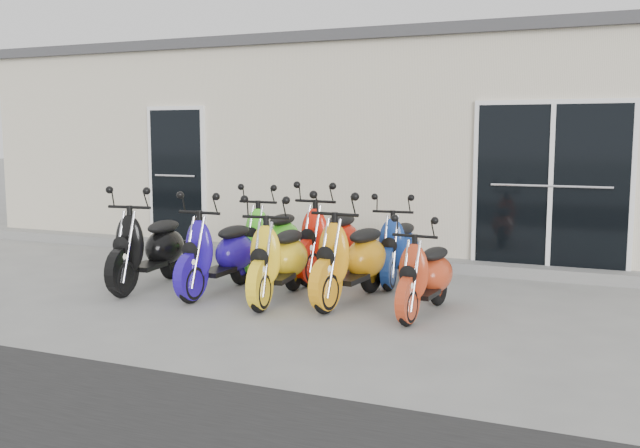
{
  "coord_description": "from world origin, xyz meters",
  "views": [
    {
      "loc": [
        3.5,
        -7.52,
        1.87
      ],
      "look_at": [
        0.0,
        0.6,
        0.75
      ],
      "focal_mm": 40.0,
      "sensor_mm": 36.0,
      "label": 1
    }
  ],
  "objects_px": {
    "scooter_front_orange_a": "(278,247)",
    "scooter_back_red": "(329,229)",
    "scooter_front_black": "(148,236)",
    "scooter_front_orange_b": "(351,246)",
    "scooter_back_blue": "(399,237)",
    "scooter_front_red": "(425,264)",
    "scooter_front_blue": "(218,241)",
    "scooter_back_green": "(271,227)"
  },
  "relations": [
    {
      "from": "scooter_front_black",
      "to": "scooter_front_red",
      "type": "distance_m",
      "value": 3.45
    },
    {
      "from": "scooter_front_red",
      "to": "scooter_back_green",
      "type": "bearing_deg",
      "value": 154.85
    },
    {
      "from": "scooter_front_orange_b",
      "to": "scooter_back_red",
      "type": "height_order",
      "value": "scooter_back_red"
    },
    {
      "from": "scooter_front_orange_b",
      "to": "scooter_back_blue",
      "type": "height_order",
      "value": "scooter_front_orange_b"
    },
    {
      "from": "scooter_back_red",
      "to": "scooter_back_blue",
      "type": "relative_size",
      "value": 1.11
    },
    {
      "from": "scooter_front_black",
      "to": "scooter_front_orange_b",
      "type": "bearing_deg",
      "value": -0.5
    },
    {
      "from": "scooter_front_red",
      "to": "scooter_back_blue",
      "type": "distance_m",
      "value": 1.63
    },
    {
      "from": "scooter_front_blue",
      "to": "scooter_back_blue",
      "type": "xyz_separation_m",
      "value": [
        1.77,
        1.42,
        -0.04
      ]
    },
    {
      "from": "scooter_front_blue",
      "to": "scooter_back_green",
      "type": "relative_size",
      "value": 1.0
    },
    {
      "from": "scooter_front_black",
      "to": "scooter_back_green",
      "type": "bearing_deg",
      "value": 50.9
    },
    {
      "from": "scooter_front_blue",
      "to": "scooter_front_orange_b",
      "type": "height_order",
      "value": "scooter_front_orange_b"
    },
    {
      "from": "scooter_front_red",
      "to": "scooter_back_red",
      "type": "xyz_separation_m",
      "value": [
        -1.64,
        1.37,
        0.1
      ]
    },
    {
      "from": "scooter_back_green",
      "to": "scooter_back_blue",
      "type": "distance_m",
      "value": 1.78
    },
    {
      "from": "scooter_front_blue",
      "to": "scooter_front_red",
      "type": "bearing_deg",
      "value": -0.05
    },
    {
      "from": "scooter_back_red",
      "to": "scooter_back_blue",
      "type": "distance_m",
      "value": 0.92
    },
    {
      "from": "scooter_back_green",
      "to": "scooter_back_red",
      "type": "distance_m",
      "value": 0.87
    },
    {
      "from": "scooter_front_blue",
      "to": "scooter_front_orange_b",
      "type": "bearing_deg",
      "value": 7.14
    },
    {
      "from": "scooter_front_red",
      "to": "scooter_front_black",
      "type": "bearing_deg",
      "value": -175.28
    },
    {
      "from": "scooter_front_orange_a",
      "to": "scooter_back_blue",
      "type": "relative_size",
      "value": 1.06
    },
    {
      "from": "scooter_front_black",
      "to": "scooter_front_orange_b",
      "type": "relative_size",
      "value": 1.0
    },
    {
      "from": "scooter_front_orange_a",
      "to": "scooter_front_orange_b",
      "type": "xyz_separation_m",
      "value": [
        0.78,
        0.25,
        0.03
      ]
    },
    {
      "from": "scooter_front_orange_a",
      "to": "scooter_front_red",
      "type": "distance_m",
      "value": 1.68
    },
    {
      "from": "scooter_front_black",
      "to": "scooter_back_blue",
      "type": "bearing_deg",
      "value": 22.71
    },
    {
      "from": "scooter_back_green",
      "to": "scooter_back_red",
      "type": "relative_size",
      "value": 0.96
    },
    {
      "from": "scooter_front_orange_b",
      "to": "scooter_front_red",
      "type": "xyz_separation_m",
      "value": [
        0.9,
        -0.22,
        -0.1
      ]
    },
    {
      "from": "scooter_front_blue",
      "to": "scooter_front_orange_a",
      "type": "relative_size",
      "value": 1.0
    },
    {
      "from": "scooter_front_red",
      "to": "scooter_back_red",
      "type": "relative_size",
      "value": 0.84
    },
    {
      "from": "scooter_front_red",
      "to": "scooter_back_green",
      "type": "height_order",
      "value": "scooter_back_green"
    },
    {
      "from": "scooter_front_black",
      "to": "scooter_front_blue",
      "type": "distance_m",
      "value": 0.95
    },
    {
      "from": "scooter_front_orange_b",
      "to": "scooter_back_red",
      "type": "xyz_separation_m",
      "value": [
        -0.74,
        1.16,
        0.01
      ]
    },
    {
      "from": "scooter_front_orange_a",
      "to": "scooter_back_red",
      "type": "height_order",
      "value": "scooter_back_red"
    },
    {
      "from": "scooter_front_orange_b",
      "to": "scooter_front_red",
      "type": "relative_size",
      "value": 1.18
    },
    {
      "from": "scooter_front_black",
      "to": "scooter_back_red",
      "type": "bearing_deg",
      "value": 31.87
    },
    {
      "from": "scooter_front_red",
      "to": "scooter_back_red",
      "type": "distance_m",
      "value": 2.14
    },
    {
      "from": "scooter_front_orange_b",
      "to": "scooter_front_black",
      "type": "bearing_deg",
      "value": -168.91
    },
    {
      "from": "scooter_front_orange_a",
      "to": "scooter_back_green",
      "type": "xyz_separation_m",
      "value": [
        -0.83,
        1.44,
        0.0
      ]
    },
    {
      "from": "scooter_front_black",
      "to": "scooter_back_red",
      "type": "relative_size",
      "value": 0.99
    },
    {
      "from": "scooter_back_green",
      "to": "scooter_front_orange_a",
      "type": "bearing_deg",
      "value": -61.17
    },
    {
      "from": "scooter_front_black",
      "to": "scooter_front_blue",
      "type": "bearing_deg",
      "value": -1.7
    },
    {
      "from": "scooter_front_blue",
      "to": "scooter_front_orange_b",
      "type": "relative_size",
      "value": 0.97
    },
    {
      "from": "scooter_back_green",
      "to": "scooter_back_red",
      "type": "height_order",
      "value": "scooter_back_red"
    },
    {
      "from": "scooter_front_orange_a",
      "to": "scooter_back_blue",
      "type": "bearing_deg",
      "value": 51.01
    }
  ]
}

